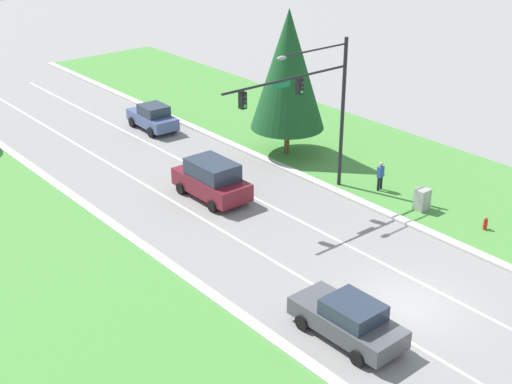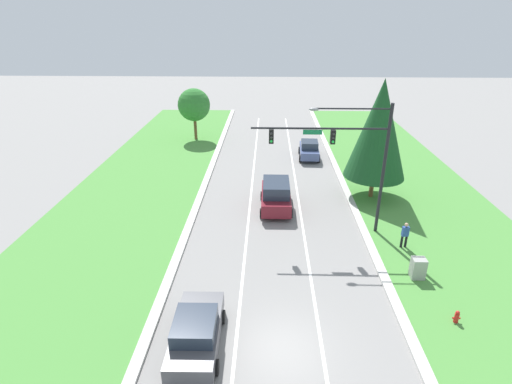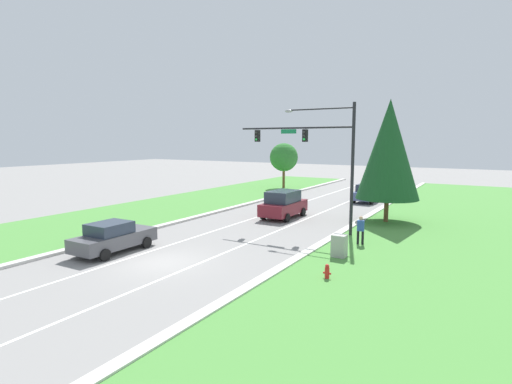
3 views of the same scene
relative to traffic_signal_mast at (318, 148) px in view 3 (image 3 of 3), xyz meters
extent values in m
plane|color=gray|center=(-4.13, -10.01, -5.46)|extent=(160.00, 160.00, 0.00)
cube|color=beige|center=(1.52, -10.01, -5.39)|extent=(0.50, 90.00, 0.15)
cube|color=beige|center=(-9.78, -10.01, -5.39)|extent=(0.50, 90.00, 0.15)
cube|color=#4C8E3D|center=(6.77, -10.01, -5.42)|extent=(10.00, 90.00, 0.08)
cube|color=#4C8E3D|center=(-15.03, -10.01, -5.42)|extent=(10.00, 90.00, 0.08)
cube|color=white|center=(-5.93, -10.01, -5.46)|extent=(0.14, 81.00, 0.01)
cube|color=white|center=(-2.33, -10.01, -5.46)|extent=(0.14, 81.00, 0.01)
cylinder|color=black|center=(2.25, 0.01, -1.36)|extent=(0.20, 0.20, 8.21)
cylinder|color=black|center=(-1.71, 0.01, 1.27)|extent=(7.92, 0.12, 0.12)
cube|color=#147042|center=(-2.11, 0.01, 1.05)|extent=(1.10, 0.04, 0.28)
cylinder|color=black|center=(0.07, 0.01, 2.42)|extent=(4.36, 0.09, 0.09)
ellipsoid|color=gray|center=(-2.11, 0.01, 2.37)|extent=(0.56, 0.28, 0.20)
cube|color=black|center=(-0.92, 0.01, 0.77)|extent=(0.28, 0.32, 0.80)
sphere|color=#2D2D2D|center=(-0.92, -0.16, 1.00)|extent=(0.16, 0.16, 0.16)
sphere|color=#2D2D2D|center=(-0.92, -0.16, 0.77)|extent=(0.16, 0.16, 0.16)
sphere|color=#23D647|center=(-0.92, -0.16, 0.54)|extent=(0.16, 0.16, 0.16)
cube|color=black|center=(-4.48, 0.01, 0.77)|extent=(0.28, 0.32, 0.80)
sphere|color=#2D2D2D|center=(-4.48, -0.16, 1.00)|extent=(0.16, 0.16, 0.16)
sphere|color=#2D2D2D|center=(-4.48, -0.16, 0.77)|extent=(0.16, 0.16, 0.16)
sphere|color=#23D647|center=(-4.48, -0.16, 0.54)|extent=(0.16, 0.16, 0.16)
cube|color=#475684|center=(-0.69, 14.42, -4.75)|extent=(1.90, 4.19, 0.74)
cube|color=#283342|center=(-0.70, 14.18, -4.05)|extent=(1.63, 1.92, 0.66)
cylinder|color=black|center=(0.21, 15.66, -5.12)|extent=(0.27, 0.69, 0.68)
cylinder|color=black|center=(-1.47, 15.73, -5.12)|extent=(0.27, 0.69, 0.68)
cylinder|color=black|center=(0.10, 13.11, -5.12)|extent=(0.27, 0.69, 0.68)
cylinder|color=black|center=(-1.59, 13.19, -5.12)|extent=(0.27, 0.69, 0.68)
cube|color=maroon|center=(-4.06, 3.24, -4.69)|extent=(2.04, 4.59, 0.90)
cube|color=#283342|center=(-4.06, 3.12, -3.80)|extent=(1.83, 2.75, 0.87)
cylinder|color=black|center=(-3.07, 4.66, -5.14)|extent=(0.24, 0.65, 0.65)
cylinder|color=black|center=(-5.05, 4.66, -5.14)|extent=(0.24, 0.65, 0.65)
cylinder|color=black|center=(-3.06, 1.82, -5.14)|extent=(0.24, 0.65, 0.65)
cylinder|color=black|center=(-5.04, 1.82, -5.14)|extent=(0.24, 0.65, 0.65)
cube|color=#4C4C51|center=(-7.52, -9.90, -4.80)|extent=(1.93, 4.55, 0.72)
cube|color=#283342|center=(-7.52, -10.18, -4.13)|extent=(1.71, 2.06, 0.61)
cylinder|color=black|center=(-6.63, -8.49, -5.15)|extent=(0.25, 0.62, 0.62)
cylinder|color=black|center=(-8.46, -8.51, -5.15)|extent=(0.25, 0.62, 0.62)
cylinder|color=black|center=(-6.59, -11.29, -5.15)|extent=(0.25, 0.62, 0.62)
cylinder|color=black|center=(-8.42, -11.32, -5.15)|extent=(0.25, 0.62, 0.62)
cube|color=#9E9E99|center=(3.21, -4.90, -4.86)|extent=(0.70, 0.60, 1.21)
cylinder|color=black|center=(3.29, -1.92, -5.04)|extent=(0.14, 0.14, 0.84)
cylinder|color=black|center=(3.55, -1.89, -5.04)|extent=(0.14, 0.14, 0.84)
cube|color=#2D4C99|center=(3.42, -1.91, -4.32)|extent=(0.40, 0.26, 0.60)
sphere|color=tan|center=(3.42, -1.91, -3.88)|extent=(0.22, 0.22, 0.22)
cylinder|color=red|center=(3.84, -8.24, -5.19)|extent=(0.20, 0.20, 0.55)
sphere|color=red|center=(3.84, -8.24, -4.85)|extent=(0.18, 0.18, 0.18)
cylinder|color=red|center=(3.72, -8.24, -5.16)|extent=(0.10, 0.09, 0.09)
cylinder|color=red|center=(3.96, -8.24, -5.16)|extent=(0.10, 0.09, 0.09)
cylinder|color=brown|center=(3.18, 5.34, -4.58)|extent=(0.32, 0.32, 1.76)
cone|color=#194C23|center=(3.18, 5.34, -0.17)|extent=(4.42, 4.42, 7.07)
cylinder|color=brown|center=(-12.66, 20.25, -4.18)|extent=(0.32, 0.32, 2.56)
sphere|color=#2D752D|center=(-12.66, 20.25, -1.60)|extent=(3.47, 3.47, 3.47)
camera|label=1|loc=(-24.15, -24.67, 10.58)|focal=50.00mm
camera|label=2|loc=(-4.69, -22.49, 7.22)|focal=28.00mm
camera|label=3|loc=(9.63, -23.88, 0.45)|focal=28.00mm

